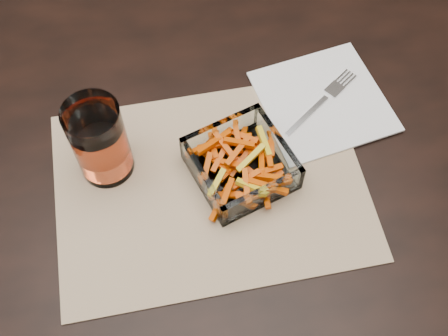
{
  "coord_description": "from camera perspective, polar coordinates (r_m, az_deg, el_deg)",
  "views": [
    {
      "loc": [
        -0.08,
        -0.45,
        1.48
      ],
      "look_at": [
        -0.01,
        -0.06,
        0.78
      ],
      "focal_mm": 45.0,
      "sensor_mm": 36.0,
      "label": 1
    }
  ],
  "objects": [
    {
      "name": "dining_table",
      "position": [
        0.94,
        -0.22,
        -0.4
      ],
      "size": [
        1.6,
        0.9,
        0.75
      ],
      "color": "black",
      "rests_on": "ground"
    },
    {
      "name": "placemat",
      "position": [
        0.82,
        -1.4,
        -1.72
      ],
      "size": [
        0.45,
        0.33,
        0.0
      ],
      "primitive_type": "cube",
      "rotation": [
        0.0,
        0.0,
        -0.0
      ],
      "color": "tan",
      "rests_on": "dining_table"
    },
    {
      "name": "napkin",
      "position": [
        0.91,
        10.05,
        6.72
      ],
      "size": [
        0.22,
        0.22,
        0.0
      ],
      "primitive_type": "cube",
      "rotation": [
        0.0,
        0.0,
        0.16
      ],
      "color": "white",
      "rests_on": "placemat"
    },
    {
      "name": "fork",
      "position": [
        0.91,
        9.99,
        6.77
      ],
      "size": [
        0.14,
        0.11,
        0.0
      ],
      "rotation": [
        0.0,
        0.0,
        -0.94
      ],
      "color": "silver",
      "rests_on": "napkin"
    },
    {
      "name": "glass_bowl",
      "position": [
        0.81,
        1.72,
        0.31
      ],
      "size": [
        0.17,
        0.17,
        0.05
      ],
      "rotation": [
        0.0,
        0.0,
        0.31
      ],
      "color": "white",
      "rests_on": "placemat"
    },
    {
      "name": "tumbler",
      "position": [
        0.8,
        -12.47,
        2.51
      ],
      "size": [
        0.08,
        0.08,
        0.14
      ],
      "color": "white",
      "rests_on": "placemat"
    }
  ]
}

